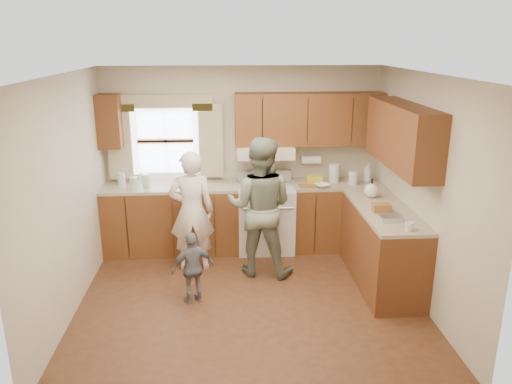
{
  "coord_description": "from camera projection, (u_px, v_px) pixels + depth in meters",
  "views": [
    {
      "loc": [
        -0.26,
        -5.06,
        2.84
      ],
      "look_at": [
        0.1,
        0.4,
        1.15
      ],
      "focal_mm": 35.0,
      "sensor_mm": 36.0,
      "label": 1
    }
  ],
  "objects": [
    {
      "name": "stove",
      "position": [
        265.0,
        217.0,
        6.93
      ],
      "size": [
        0.76,
        0.67,
        1.07
      ],
      "color": "silver",
      "rests_on": "ground"
    },
    {
      "name": "kitchen_fixtures",
      "position": [
        292.0,
        199.0,
        6.5
      ],
      "size": [
        3.8,
        2.25,
        2.15
      ],
      "color": "#4F2A11",
      "rests_on": "ground"
    },
    {
      "name": "woman_right",
      "position": [
        260.0,
        207.0,
        6.09
      ],
      "size": [
        0.99,
        0.86,
        1.74
      ],
      "primitive_type": "imported",
      "rotation": [
        0.0,
        0.0,
        2.88
      ],
      "color": "#213C22",
      "rests_on": "ground"
    },
    {
      "name": "child",
      "position": [
        193.0,
        268.0,
        5.51
      ],
      "size": [
        0.52,
        0.35,
        0.83
      ],
      "primitive_type": "imported",
      "rotation": [
        0.0,
        0.0,
        3.48
      ],
      "color": "slate",
      "rests_on": "ground"
    },
    {
      "name": "room",
      "position": [
        249.0,
        194.0,
        5.31
      ],
      "size": [
        3.8,
        3.8,
        3.8
      ],
      "color": "#472616",
      "rests_on": "ground"
    },
    {
      "name": "woman_left",
      "position": [
        192.0,
        211.0,
        6.22
      ],
      "size": [
        0.58,
        0.4,
        1.55
      ],
      "primitive_type": "imported",
      "rotation": [
        0.0,
        0.0,
        3.2
      ],
      "color": "white",
      "rests_on": "ground"
    }
  ]
}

